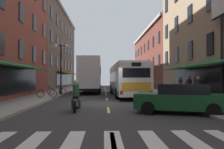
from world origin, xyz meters
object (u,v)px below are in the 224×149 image
transit_bus (126,79)px  motorcycle_rider (76,98)px  bicycle_near (47,93)px  pedestrian_mid (180,86)px  billboard_sign (222,18)px  pedestrian_near (189,86)px  sedan_near (181,98)px  box_truck (90,75)px  bicycle_mid (57,91)px  pedestrian_far (198,89)px  street_lamp_twin (61,66)px  sedan_mid (93,85)px

transit_bus → motorcycle_rider: (-3.68, -10.67, -0.93)m
bicycle_near → pedestrian_mid: 11.67m
billboard_sign → pedestrian_mid: bearing=93.9°
transit_bus → pedestrian_near: bearing=-43.3°
motorcycle_rider → sedan_near: bearing=-11.0°
box_truck → pedestrian_near: (8.54, -8.34, -0.99)m
bicycle_mid → billboard_sign: bearing=-34.4°
bicycle_mid → sedan_near: bearing=-52.4°
pedestrian_far → bicycle_mid: bearing=73.5°
bicycle_near → pedestrian_near: 11.74m
billboard_sign → pedestrian_mid: size_ratio=4.07×
transit_bus → street_lamp_twin: 6.76m
billboard_sign → sedan_near: bearing=-142.9°
street_lamp_twin → billboard_sign: bearing=-40.0°
box_truck → sedan_mid: box_truck is taller
sedan_mid → bicycle_near: (-3.08, -17.09, -0.21)m
motorcycle_rider → bicycle_mid: motorcycle_rider is taller
transit_bus → pedestrian_far: size_ratio=7.29×
bicycle_mid → box_truck: bearing=59.5°
transit_bus → pedestrian_mid: bearing=-29.0°
sedan_mid → sedan_near: bearing=-77.7°
transit_bus → box_truck: box_truck is taller
pedestrian_far → street_lamp_twin: 13.96m
billboard_sign → transit_bus: billboard_sign is taller
transit_bus → bicycle_near: 7.93m
bicycle_near → pedestrian_mid: bearing=5.3°
sedan_near → pedestrian_mid: bearing=71.4°
box_truck → motorcycle_rider: 14.60m
pedestrian_mid → street_lamp_twin: 11.89m
pedestrian_mid → pedestrian_near: bearing=-131.3°
billboard_sign → bicycle_near: 14.09m
bicycle_mid → pedestrian_far: (10.57, -7.23, 0.52)m
box_truck → sedan_near: 16.52m
box_truck → bicycle_mid: bearing=-120.5°
pedestrian_near → pedestrian_mid: size_ratio=1.02×
bicycle_near → pedestrian_far: bearing=-22.8°
billboard_sign → motorcycle_rider: 10.11m
sedan_near → sedan_mid: sedan_near is taller
motorcycle_rider → bicycle_near: motorcycle_rider is taller
billboard_sign → street_lamp_twin: size_ratio=1.39×
bicycle_mid → pedestrian_mid: 11.43m
bicycle_mid → street_lamp_twin: bearing=88.0°
street_lamp_twin → transit_bus: bearing=-6.5°
box_truck → pedestrian_mid: (8.44, -6.45, -1.04)m
motorcycle_rider → bicycle_near: (-3.26, 7.01, -0.21)m
motorcycle_rider → pedestrian_near: 10.47m
bicycle_near → bicycle_mid: 2.67m
motorcycle_rider → street_lamp_twin: street_lamp_twin is taller
pedestrian_near → pedestrian_mid: bearing=-156.2°
bicycle_mid → pedestrian_far: size_ratio=0.98×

